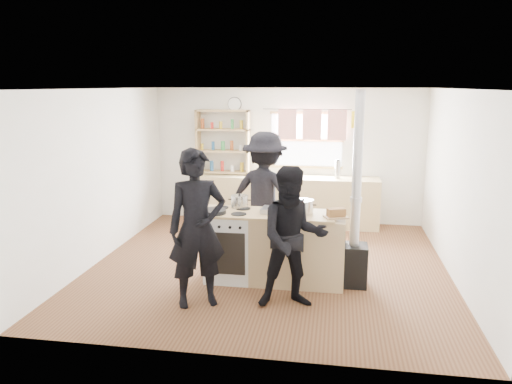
# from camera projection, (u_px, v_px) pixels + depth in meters

# --- Properties ---
(ground) EXTENTS (5.00, 5.00, 0.01)m
(ground) POSITION_uv_depth(u_px,v_px,m) (269.00, 266.00, 7.20)
(ground) COLOR brown
(ground) RESTS_ON ground
(back_counter) EXTENTS (3.40, 0.55, 0.90)m
(back_counter) POSITION_uv_depth(u_px,v_px,m) (285.00, 201.00, 9.24)
(back_counter) COLOR tan
(back_counter) RESTS_ON ground
(shelving_unit) EXTENTS (1.00, 0.28, 1.20)m
(shelving_unit) POSITION_uv_depth(u_px,v_px,m) (223.00, 142.00, 9.32)
(shelving_unit) COLOR tan
(shelving_unit) RESTS_ON back_counter
(thermos) EXTENTS (0.10, 0.10, 0.32)m
(thermos) POSITION_uv_depth(u_px,v_px,m) (338.00, 169.00, 8.97)
(thermos) COLOR silver
(thermos) RESTS_ON back_counter
(cooking_island) EXTENTS (1.97, 0.64, 0.93)m
(cooking_island) POSITION_uv_depth(u_px,v_px,m) (274.00, 247.00, 6.54)
(cooking_island) COLOR white
(cooking_island) RESTS_ON ground
(skillet_greens) EXTENTS (0.38, 0.38, 0.05)m
(skillet_greens) POSITION_uv_depth(u_px,v_px,m) (214.00, 211.00, 6.42)
(skillet_greens) COLOR black
(skillet_greens) RESTS_ON cooking_island
(roast_tray) EXTENTS (0.35, 0.29, 0.07)m
(roast_tray) POSITION_uv_depth(u_px,v_px,m) (274.00, 210.00, 6.44)
(roast_tray) COLOR silver
(roast_tray) RESTS_ON cooking_island
(stockpot_stove) EXTENTS (0.24, 0.24, 0.19)m
(stockpot_stove) POSITION_uv_depth(u_px,v_px,m) (240.00, 202.00, 6.71)
(stockpot_stove) COLOR #B9B9BC
(stockpot_stove) RESTS_ON cooking_island
(stockpot_counter) EXTENTS (0.27, 0.27, 0.20)m
(stockpot_counter) POSITION_uv_depth(u_px,v_px,m) (303.00, 207.00, 6.41)
(stockpot_counter) COLOR #BBBBBE
(stockpot_counter) RESTS_ON cooking_island
(bread_board) EXTENTS (0.33, 0.29, 0.12)m
(bread_board) POSITION_uv_depth(u_px,v_px,m) (336.00, 214.00, 6.20)
(bread_board) COLOR tan
(bread_board) RESTS_ON cooking_island
(flue_heater) EXTENTS (0.35, 0.35, 2.50)m
(flue_heater) POSITION_uv_depth(u_px,v_px,m) (354.00, 237.00, 6.37)
(flue_heater) COLOR black
(flue_heater) RESTS_ON ground
(person_near_left) EXTENTS (0.80, 0.70, 1.86)m
(person_near_left) POSITION_uv_depth(u_px,v_px,m) (197.00, 229.00, 5.75)
(person_near_left) COLOR black
(person_near_left) RESTS_ON ground
(person_near_right) EXTENTS (0.93, 0.80, 1.66)m
(person_near_right) POSITION_uv_depth(u_px,v_px,m) (293.00, 238.00, 5.72)
(person_near_right) COLOR black
(person_near_right) RESTS_ON ground
(person_far) EXTENTS (1.37, 1.02, 1.88)m
(person_far) POSITION_uv_depth(u_px,v_px,m) (265.00, 195.00, 7.47)
(person_far) COLOR black
(person_far) RESTS_ON ground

